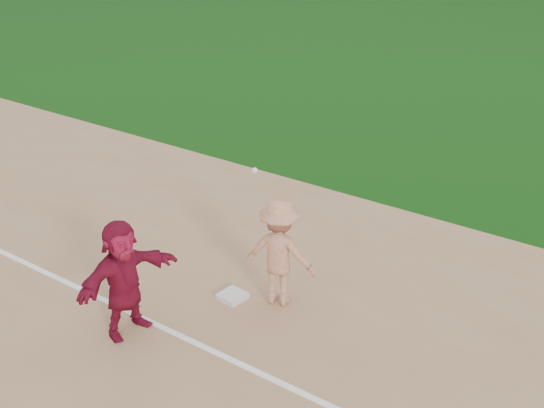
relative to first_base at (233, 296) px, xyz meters
The scene contains 5 objects.
ground 0.44m from the first_base, 86.92° to the right, with size 160.00×160.00×0.00m, color #0F3C0B.
foul_line 1.23m from the first_base, 88.92° to the right, with size 60.00×0.10×0.01m, color white.
first_base is the anchor object (origin of this frame).
base_runner 1.93m from the first_base, 115.51° to the right, with size 1.69×0.54×1.82m, color maroon.
first_base_play 1.13m from the first_base, 30.34° to the left, with size 1.27×0.92×2.39m.
Camera 1 is at (5.83, -6.74, 6.15)m, focal length 45.00 mm.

